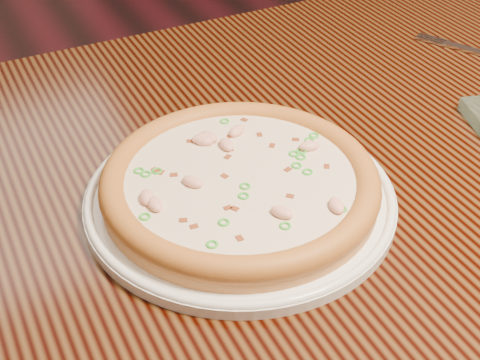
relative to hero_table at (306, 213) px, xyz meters
name	(u,v)px	position (x,y,z in m)	size (l,w,h in m)	color
ground	(51,321)	(-0.30, 0.58, -0.65)	(9.00, 9.00, 0.00)	black
hero_table	(306,213)	(0.00, 0.00, 0.00)	(1.20, 0.80, 0.75)	black
plate	(240,196)	(-0.12, -0.05, 0.11)	(0.33, 0.33, 0.02)	white
pizza	(240,182)	(-0.12, -0.05, 0.13)	(0.30, 0.30, 0.03)	tan
fork	(475,51)	(0.36, 0.11, 0.10)	(0.10, 0.16, 0.00)	silver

